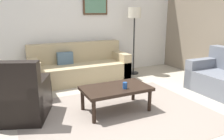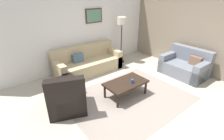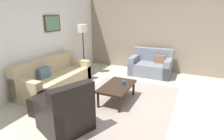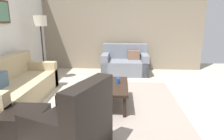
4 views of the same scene
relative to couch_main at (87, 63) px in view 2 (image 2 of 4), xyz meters
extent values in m
plane|color=#B2A893|center=(-0.02, -2.11, -0.30)|extent=(8.00, 8.00, 0.00)
cube|color=silver|center=(-0.02, 0.49, 1.10)|extent=(6.00, 0.12, 2.80)
cube|color=gray|center=(2.98, -2.11, 1.10)|extent=(0.12, 5.20, 2.80)
cube|color=gray|center=(-0.02, -2.11, -0.29)|extent=(2.99, 2.32, 0.01)
cube|color=tan|center=(0.00, -0.10, -0.09)|extent=(2.28, 0.89, 0.42)
cube|color=tan|center=(0.00, 0.22, 0.14)|extent=(2.28, 0.24, 0.88)
cube|color=tan|center=(-1.04, -0.10, 0.01)|extent=(0.20, 0.89, 0.62)
cube|color=tan|center=(1.04, -0.10, 0.01)|extent=(0.20, 0.89, 0.62)
cube|color=slate|center=(-0.32, 0.00, 0.26)|extent=(0.36, 0.12, 0.28)
cube|color=slate|center=(2.33, -2.22, -0.09)|extent=(0.92, 1.37, 0.42)
cube|color=slate|center=(2.66, -2.22, 0.14)|extent=(0.24, 1.37, 0.88)
cube|color=slate|center=(2.33, -1.64, 0.01)|extent=(0.92, 0.20, 0.62)
cube|color=slate|center=(2.33, -2.81, 0.01)|extent=(0.92, 0.20, 0.62)
cube|color=brown|center=(2.44, -2.50, 0.26)|extent=(0.12, 0.36, 0.28)
cube|color=black|center=(-1.42, -1.52, -0.08)|extent=(1.04, 1.04, 0.44)
cube|color=black|center=(-1.53, -1.80, 0.18)|extent=(0.82, 0.48, 0.95)
cube|color=black|center=(-1.12, -1.64, 0.00)|extent=(0.45, 0.80, 0.60)
cube|color=black|center=(-1.72, -1.40, 0.00)|extent=(0.45, 0.80, 0.60)
cube|color=black|center=(-1.14, -0.82, -0.10)|extent=(0.56, 0.56, 0.40)
cylinder|color=black|center=(-0.47, -2.21, -0.12)|extent=(0.06, 0.06, 0.36)
cylinder|color=black|center=(0.51, -2.21, -0.12)|extent=(0.06, 0.06, 0.36)
cylinder|color=black|center=(-0.47, -1.69, -0.12)|extent=(0.06, 0.06, 0.36)
cylinder|color=black|center=(0.51, -1.69, -0.12)|extent=(0.06, 0.06, 0.36)
cube|color=black|center=(0.02, -1.95, 0.09)|extent=(1.10, 0.64, 0.05)
cylinder|color=#1E478C|center=(0.11, -2.08, 0.16)|extent=(0.07, 0.07, 0.10)
cylinder|color=black|center=(1.48, -0.07, -0.28)|extent=(0.28, 0.28, 0.03)
cylinder|color=#262626|center=(1.48, -0.07, 0.43)|extent=(0.04, 0.04, 1.45)
cylinder|color=beige|center=(1.48, -0.07, 1.28)|extent=(0.32, 0.32, 0.26)
cube|color=#472D1C|center=(0.62, 0.41, 1.47)|extent=(0.64, 0.04, 0.48)
cube|color=slate|center=(0.62, 0.39, 1.47)|extent=(0.56, 0.01, 0.40)
camera|label=1|loc=(-1.53, -5.01, 1.29)|focal=35.67mm
camera|label=2|loc=(-2.55, -4.64, 2.21)|focal=26.44mm
camera|label=3|loc=(-3.75, -3.53, 1.77)|focal=29.38mm
camera|label=4|loc=(-3.52, -2.16, 1.30)|focal=31.61mm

